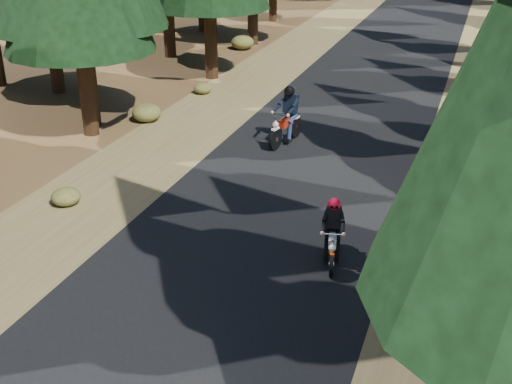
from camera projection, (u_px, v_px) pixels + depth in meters
ground at (232, 270)px, 13.10m from camera, size 120.00×120.00×0.00m
road at (299, 178)px, 17.38m from camera, size 6.00×100.00×0.01m
shoulder_l at (148, 157)px, 18.77m from camera, size 3.20×100.00×0.01m
shoulder_r at (476, 202)px, 15.98m from camera, size 3.20×100.00×0.01m
understory_shrubs at (392, 120)px, 20.88m from camera, size 15.96×29.89×0.70m
rider_lead at (332, 243)px, 13.16m from camera, size 0.81×1.65×1.41m
rider_follow at (286, 125)px, 19.52m from camera, size 0.99×2.07×1.77m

